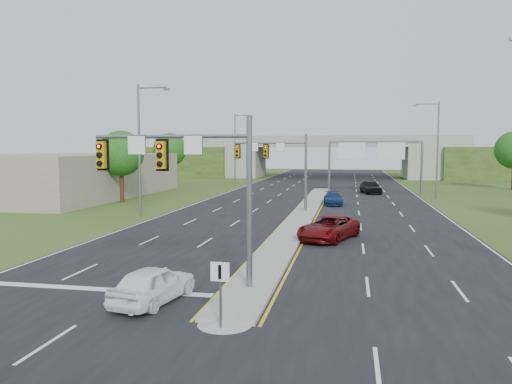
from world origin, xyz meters
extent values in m
plane|color=#304217|center=(0.00, 0.00, 0.00)|extent=(240.00, 240.00, 0.00)
cube|color=black|center=(0.00, 35.00, 0.01)|extent=(24.00, 160.00, 0.02)
cube|color=gray|center=(0.00, 23.00, 0.10)|extent=(2.00, 54.00, 0.16)
cone|color=gray|center=(0.00, -4.00, 0.10)|extent=(2.00, 2.00, 0.16)
cube|color=gold|center=(-1.15, 23.00, 0.03)|extent=(0.12, 54.00, 0.01)
cube|color=gold|center=(1.15, 23.00, 0.03)|extent=(0.12, 54.00, 0.01)
cube|color=silver|center=(-11.80, 35.00, 0.03)|extent=(0.12, 160.00, 0.01)
cube|color=silver|center=(11.80, 35.00, 0.03)|extent=(0.12, 160.00, 0.01)
cube|color=silver|center=(-6.50, -1.00, 0.03)|extent=(10.50, 0.50, 0.01)
cylinder|color=slate|center=(0.00, 0.00, 3.50)|extent=(0.24, 0.24, 7.00)
cylinder|color=slate|center=(-3.25, 0.00, 6.20)|extent=(6.50, 0.16, 0.16)
cube|color=#C9940C|center=(-3.58, -0.25, 5.45)|extent=(0.35, 0.25, 1.10)
cube|color=#C9940C|center=(-6.17, -0.25, 5.45)|extent=(0.35, 0.25, 1.10)
cube|color=black|center=(-3.58, -0.11, 5.45)|extent=(0.55, 0.04, 1.30)
cube|color=black|center=(-6.17, -0.11, 5.45)|extent=(0.55, 0.04, 1.30)
sphere|color=#FF0C05|center=(-3.58, -0.38, 5.80)|extent=(0.20, 0.20, 0.20)
sphere|color=#FF0C05|center=(-6.17, -0.38, 5.80)|extent=(0.20, 0.20, 0.20)
cube|color=white|center=(-4.68, -0.10, 5.85)|extent=(0.75, 0.04, 0.75)
cube|color=white|center=(-2.27, -0.10, 5.85)|extent=(0.75, 0.04, 0.75)
cylinder|color=slate|center=(0.00, 25.00, 3.50)|extent=(0.24, 0.24, 7.00)
cylinder|color=slate|center=(-3.25, 25.00, 6.20)|extent=(6.50, 0.16, 0.16)
cube|color=#C9940C|center=(-3.58, 24.75, 5.45)|extent=(0.35, 0.25, 1.10)
cube|color=#C9940C|center=(-6.17, 24.75, 5.45)|extent=(0.35, 0.25, 1.10)
cube|color=black|center=(-3.58, 24.89, 5.45)|extent=(0.55, 0.04, 1.30)
cube|color=black|center=(-6.17, 24.89, 5.45)|extent=(0.55, 0.04, 1.30)
sphere|color=#FF0C05|center=(-3.58, 24.62, 5.80)|extent=(0.20, 0.20, 0.20)
sphere|color=#FF0C05|center=(-6.17, 24.62, 5.80)|extent=(0.20, 0.20, 0.20)
cube|color=white|center=(-4.68, 24.90, 5.85)|extent=(0.75, 0.04, 0.75)
cube|color=white|center=(-2.27, 24.90, 5.85)|extent=(0.75, 0.04, 0.75)
cylinder|color=slate|center=(0.00, -4.50, 1.10)|extent=(0.08, 0.08, 2.20)
cube|color=white|center=(0.00, -4.55, 1.90)|extent=(0.60, 0.04, 0.60)
cube|color=black|center=(0.00, -4.58, 1.90)|extent=(0.10, 0.02, 0.45)
cylinder|color=slate|center=(1.20, 45.00, 3.30)|extent=(0.28, 0.28, 6.60)
cylinder|color=slate|center=(12.50, 45.00, 3.30)|extent=(0.28, 0.28, 6.60)
cube|color=slate|center=(6.85, 45.00, 6.50)|extent=(11.50, 0.35, 0.35)
cube|color=#0C571F|center=(4.00, 44.80, 5.40)|extent=(3.20, 0.08, 2.00)
cube|color=#0C571F|center=(8.80, 44.80, 5.40)|extent=(3.20, 0.08, 2.00)
cube|color=silver|center=(4.00, 44.75, 5.40)|extent=(3.30, 0.03, 2.10)
cube|color=silver|center=(8.80, 44.75, 5.40)|extent=(3.30, 0.03, 2.10)
cube|color=gray|center=(-17.00, 80.00, 3.00)|extent=(6.00, 12.00, 6.00)
cube|color=gray|center=(17.00, 80.00, 3.00)|extent=(6.00, 12.00, 6.00)
cube|color=#304217|center=(-30.00, 80.00, 3.00)|extent=(20.00, 14.00, 6.00)
cube|color=#304217|center=(30.00, 80.00, 3.00)|extent=(20.00, 14.00, 6.00)
cube|color=gray|center=(0.00, 80.00, 6.60)|extent=(50.00, 12.00, 1.20)
cube|color=gray|center=(0.00, 74.20, 7.65)|extent=(50.00, 0.40, 0.90)
cube|color=gray|center=(0.00, 85.80, 7.65)|extent=(50.00, 0.40, 0.90)
cylinder|color=slate|center=(-13.50, 20.00, 5.50)|extent=(0.20, 0.20, 11.00)
cylinder|color=slate|center=(-12.25, 20.00, 10.70)|extent=(2.50, 0.12, 0.12)
cube|color=slate|center=(-11.00, 20.00, 10.55)|extent=(0.50, 0.25, 0.18)
cylinder|color=slate|center=(-13.50, 55.00, 5.50)|extent=(0.20, 0.20, 11.00)
cylinder|color=slate|center=(-12.25, 55.00, 10.70)|extent=(2.50, 0.12, 0.12)
cube|color=slate|center=(-11.00, 55.00, 10.55)|extent=(0.50, 0.25, 0.18)
cylinder|color=slate|center=(13.50, 40.00, 5.50)|extent=(0.20, 0.20, 11.00)
cylinder|color=slate|center=(12.25, 40.00, 10.70)|extent=(2.50, 0.12, 0.12)
cube|color=slate|center=(11.00, 40.00, 10.55)|extent=(0.50, 0.25, 0.18)
cylinder|color=#382316|center=(-20.00, 30.00, 2.00)|extent=(0.44, 0.44, 4.00)
sphere|color=#185215|center=(-20.00, 30.00, 5.20)|extent=(4.80, 4.80, 4.80)
cylinder|color=#382316|center=(-24.00, 55.00, 2.12)|extent=(0.44, 0.44, 4.25)
sphere|color=#185215|center=(-24.00, 55.00, 5.53)|extent=(5.20, 5.20, 5.20)
cylinder|color=#382316|center=(-38.00, 94.00, 2.25)|extent=(0.44, 0.44, 4.50)
sphere|color=#185215|center=(-38.00, 94.00, 5.85)|extent=(6.00, 6.00, 6.00)
cylinder|color=#382316|center=(-24.00, 94.00, 2.12)|extent=(0.44, 0.44, 4.25)
sphere|color=#185215|center=(-24.00, 94.00, 5.53)|extent=(5.60, 5.60, 5.60)
cylinder|color=#382316|center=(24.00, 94.00, 2.12)|extent=(0.44, 0.44, 4.25)
sphere|color=#185215|center=(24.00, 94.00, 5.53)|extent=(5.60, 5.60, 5.60)
cube|color=gray|center=(-30.00, 35.00, 2.50)|extent=(18.00, 30.00, 5.00)
imported|color=white|center=(-3.17, -2.23, 0.72)|extent=(2.36, 4.33, 1.40)
imported|color=#5C090C|center=(2.64, 11.93, 0.76)|extent=(4.20, 5.89, 1.49)
imported|color=navy|center=(2.20, 31.63, 0.65)|extent=(2.24, 4.52, 1.26)
imported|color=black|center=(6.42, 45.33, 0.86)|extent=(3.02, 5.24, 1.68)
camera|label=1|loc=(3.95, -19.26, 5.72)|focal=35.00mm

